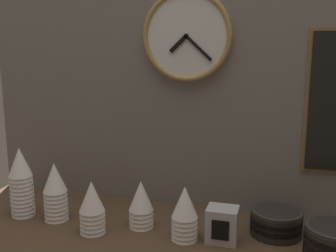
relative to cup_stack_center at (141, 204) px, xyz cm
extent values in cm
cube|color=#4C3826|center=(11.30, -1.49, -10.01)|extent=(160.00, 56.00, 4.00)
cube|color=slate|center=(11.30, 25.01, 44.49)|extent=(160.00, 3.00, 105.00)
cone|color=white|center=(0.00, 0.00, -2.93)|extent=(8.33, 8.33, 10.16)
cone|color=white|center=(0.00, 0.00, -1.46)|extent=(8.33, 8.33, 10.16)
cone|color=white|center=(0.00, 0.00, 0.00)|extent=(8.33, 8.33, 10.16)
cone|color=white|center=(0.00, 0.00, 1.46)|extent=(8.33, 8.33, 10.16)
cone|color=white|center=(0.00, 0.00, 2.93)|extent=(8.33, 8.33, 10.16)
cone|color=white|center=(-30.35, -2.74, -2.93)|extent=(8.33, 8.33, 10.16)
cone|color=white|center=(-30.35, -2.74, -1.46)|extent=(8.33, 8.33, 10.16)
cone|color=white|center=(-30.35, -2.74, 0.00)|extent=(8.33, 8.33, 10.16)
cone|color=white|center=(-30.35, -2.74, 1.46)|extent=(8.33, 8.33, 10.16)
cone|color=white|center=(-30.35, -2.74, 2.93)|extent=(8.33, 8.33, 10.16)
cone|color=white|center=(-30.35, -2.74, 4.39)|extent=(8.33, 8.33, 10.16)
cone|color=white|center=(-30.35, -2.74, 5.85)|extent=(8.33, 8.33, 10.16)
cone|color=white|center=(-30.35, -2.74, 7.31)|extent=(8.33, 8.33, 10.16)
cone|color=white|center=(-13.75, -8.44, -2.93)|extent=(8.33, 8.33, 10.16)
cone|color=white|center=(-13.75, -8.44, -1.46)|extent=(8.33, 8.33, 10.16)
cone|color=white|center=(-13.75, -8.44, 0.00)|extent=(8.33, 8.33, 10.16)
cone|color=white|center=(-13.75, -8.44, 1.46)|extent=(8.33, 8.33, 10.16)
cone|color=white|center=(-13.75, -8.44, 2.93)|extent=(8.33, 8.33, 10.16)
cone|color=white|center=(-13.75, -8.44, 4.39)|extent=(8.33, 8.33, 10.16)
cone|color=white|center=(-43.72, -2.74, -2.93)|extent=(8.33, 8.33, 10.16)
cone|color=white|center=(-43.72, -2.74, -1.46)|extent=(8.33, 8.33, 10.16)
cone|color=white|center=(-43.72, -2.74, 0.00)|extent=(8.33, 8.33, 10.16)
cone|color=white|center=(-43.72, -2.74, 1.46)|extent=(8.33, 8.33, 10.16)
cone|color=white|center=(-43.72, -2.74, 2.93)|extent=(8.33, 8.33, 10.16)
cone|color=white|center=(-43.72, -2.74, 4.39)|extent=(8.33, 8.33, 10.16)
cone|color=white|center=(-43.72, -2.74, 5.85)|extent=(8.33, 8.33, 10.16)
cone|color=white|center=(-43.72, -2.74, 7.31)|extent=(8.33, 8.33, 10.16)
cone|color=white|center=(-43.72, -2.74, 8.78)|extent=(8.33, 8.33, 10.16)
cone|color=white|center=(-43.72, -2.74, 10.24)|extent=(8.33, 8.33, 10.16)
cone|color=white|center=(-43.72, -2.74, 11.70)|extent=(8.33, 8.33, 10.16)
cone|color=white|center=(16.06, -4.81, -2.93)|extent=(8.33, 8.33, 10.16)
cone|color=white|center=(16.06, -4.81, -1.46)|extent=(8.33, 8.33, 10.16)
cone|color=white|center=(16.06, -4.81, 0.00)|extent=(8.33, 8.33, 10.16)
cone|color=white|center=(16.06, -4.81, 1.46)|extent=(8.33, 8.33, 10.16)
cone|color=white|center=(16.06, -4.81, 2.93)|extent=(8.33, 8.33, 10.16)
cone|color=white|center=(16.06, -4.81, 4.39)|extent=(8.33, 8.33, 10.16)
cylinder|color=black|center=(59.48, -10.21, -1.79)|extent=(16.53, 16.53, 3.97)
cylinder|color=black|center=(59.48, -10.21, 0.33)|extent=(16.53, 16.53, 3.97)
cylinder|color=black|center=(59.48, -10.21, 2.45)|extent=(16.53, 16.53, 3.97)
torus|color=#302D2A|center=(59.48, -10.21, 3.84)|extent=(16.63, 16.63, 1.43)
cylinder|color=black|center=(43.60, 6.60, -6.02)|extent=(16.53, 16.53, 3.97)
cylinder|color=black|center=(43.60, 6.60, -3.90)|extent=(16.53, 16.53, 3.97)
cylinder|color=black|center=(43.60, 6.60, -1.79)|extent=(16.53, 16.53, 3.97)
torus|color=#302D2A|center=(43.60, 6.60, -0.40)|extent=(16.63, 16.63, 1.43)
cylinder|color=white|center=(9.79, 22.41, 54.72)|extent=(31.29, 1.80, 31.29)
torus|color=#AD894C|center=(9.79, 21.60, 54.72)|extent=(32.02, 1.98, 32.02)
cube|color=black|center=(6.98, 21.11, 52.00)|extent=(6.60, 0.60, 6.46)
cube|color=black|center=(14.29, 21.11, 50.60)|extent=(9.66, 0.60, 8.97)
cylinder|color=black|center=(9.79, 21.11, 54.72)|extent=(1.56, 0.60, 1.56)
cube|color=#B7B7BC|center=(27.63, -2.89, -2.52)|extent=(9.58, 7.89, 10.98)
cube|color=black|center=(27.63, -7.03, -2.52)|extent=(5.27, 0.40, 6.15)
camera|label=1|loc=(44.73, -123.81, 54.30)|focal=45.00mm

